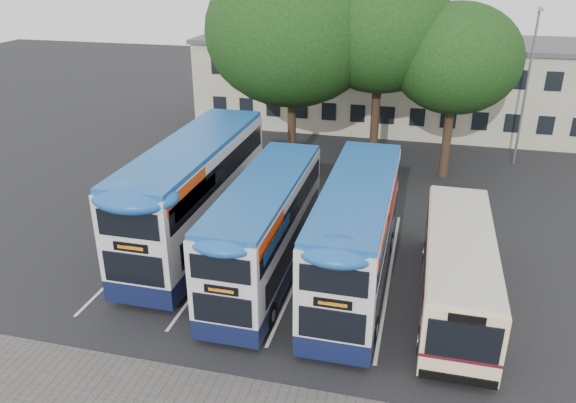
# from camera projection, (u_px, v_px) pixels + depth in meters

# --- Properties ---
(ground) EXTENTS (120.00, 120.00, 0.00)m
(ground) POSITION_uv_depth(u_px,v_px,m) (384.00, 357.00, 17.74)
(ground) COLOR black
(ground) RESTS_ON ground
(bay_lines) EXTENTS (14.12, 11.00, 0.01)m
(bay_lines) POSITION_uv_depth(u_px,v_px,m) (303.00, 264.00, 23.01)
(bay_lines) COLOR silver
(bay_lines) RESTS_ON ground
(depot_building) EXTENTS (32.40, 8.40, 6.20)m
(depot_building) POSITION_uv_depth(u_px,v_px,m) (421.00, 83.00, 40.41)
(depot_building) COLOR #A69F86
(depot_building) RESTS_ON ground
(lamp_post) EXTENTS (0.25, 1.05, 9.06)m
(lamp_post) POSITION_uv_depth(u_px,v_px,m) (528.00, 80.00, 32.07)
(lamp_post) COLOR gray
(lamp_post) RESTS_ON ground
(tree_left) EXTENTS (9.69, 9.69, 11.87)m
(tree_left) POSITION_uv_depth(u_px,v_px,m) (292.00, 32.00, 31.00)
(tree_left) COLOR black
(tree_left) RESTS_ON ground
(tree_mid) EXTENTS (7.96, 7.96, 11.26)m
(tree_mid) POSITION_uv_depth(u_px,v_px,m) (381.00, 31.00, 30.53)
(tree_mid) COLOR black
(tree_mid) RESTS_ON ground
(tree_right) EXTENTS (6.84, 6.84, 9.54)m
(tree_right) POSITION_uv_depth(u_px,v_px,m) (456.00, 59.00, 29.53)
(tree_right) COLOR black
(tree_right) RESTS_ON ground
(bus_dd_left) EXTENTS (2.69, 11.10, 4.63)m
(bus_dd_left) POSITION_uv_depth(u_px,v_px,m) (196.00, 189.00, 23.76)
(bus_dd_left) COLOR #10173B
(bus_dd_left) RESTS_ON ground
(bus_dd_mid) EXTENTS (2.33, 9.63, 4.01)m
(bus_dd_mid) POSITION_uv_depth(u_px,v_px,m) (266.00, 225.00, 21.36)
(bus_dd_mid) COLOR #10173B
(bus_dd_mid) RESTS_ON ground
(bus_dd_right) EXTENTS (2.43, 10.04, 4.18)m
(bus_dd_right) POSITION_uv_depth(u_px,v_px,m) (356.00, 231.00, 20.71)
(bus_dd_right) COLOR #10173B
(bus_dd_right) RESTS_ON ground
(bus_single) EXTENTS (2.37, 9.31, 2.77)m
(bus_single) POSITION_uv_depth(u_px,v_px,m) (458.00, 264.00, 19.92)
(bus_single) COLOR #FADDA7
(bus_single) RESTS_ON ground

